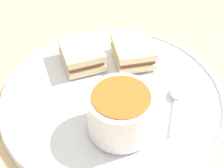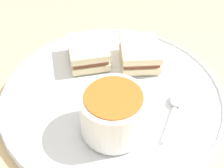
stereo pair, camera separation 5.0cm
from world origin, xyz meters
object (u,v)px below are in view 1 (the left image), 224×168
at_px(spoon, 177,96).
at_px(sandwich_half_far, 81,54).
at_px(sandwich_half_near, 134,51).
at_px(soup_bowl, 121,112).

bearing_deg(spoon, sandwich_half_far, 74.09).
bearing_deg(sandwich_half_near, spoon, 146.98).
xyz_separation_m(soup_bowl, sandwich_half_near, (0.04, -0.16, -0.02)).
bearing_deg(soup_bowl, sandwich_half_near, -76.22).
distance_m(spoon, sandwich_half_far, 0.18).
xyz_separation_m(sandwich_half_near, sandwich_half_far, (0.08, 0.05, 0.00)).
distance_m(soup_bowl, spoon, 0.11).
distance_m(soup_bowl, sandwich_half_far, 0.17).
relative_size(soup_bowl, sandwich_half_far, 0.90).
relative_size(spoon, sandwich_half_near, 0.99).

